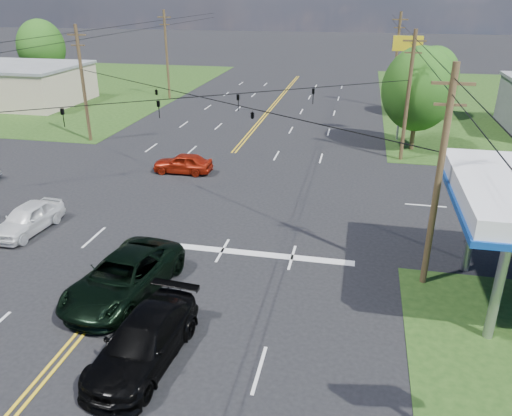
% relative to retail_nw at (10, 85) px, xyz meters
% --- Properties ---
extents(ground, '(280.00, 280.00, 0.00)m').
position_rel_retail_nw_xyz_m(ground, '(30.00, -22.00, -2.00)').
color(ground, black).
rests_on(ground, ground).
extents(grass_nw, '(46.00, 48.00, 0.03)m').
position_rel_retail_nw_xyz_m(grass_nw, '(-5.00, 10.00, -2.00)').
color(grass_nw, '#1D3B12').
rests_on(grass_nw, ground).
extents(stop_bar, '(10.00, 0.50, 0.02)m').
position_rel_retail_nw_xyz_m(stop_bar, '(35.00, -30.00, -2.00)').
color(stop_bar, silver).
rests_on(stop_bar, ground).
extents(retail_nw, '(16.00, 11.00, 4.00)m').
position_rel_retail_nw_xyz_m(retail_nw, '(0.00, 0.00, 0.00)').
color(retail_nw, '#C5B394').
rests_on(retail_nw, ground).
extents(pole_se, '(1.60, 0.28, 9.50)m').
position_rel_retail_nw_xyz_m(pole_se, '(43.00, -31.00, 2.92)').
color(pole_se, '#47371E').
rests_on(pole_se, ground).
extents(pole_nw, '(1.60, 0.28, 9.50)m').
position_rel_retail_nw_xyz_m(pole_nw, '(17.00, -13.00, 2.92)').
color(pole_nw, '#47371E').
rests_on(pole_nw, ground).
extents(pole_ne, '(1.60, 0.28, 9.50)m').
position_rel_retail_nw_xyz_m(pole_ne, '(43.00, -13.00, 2.92)').
color(pole_ne, '#47371E').
rests_on(pole_ne, ground).
extents(pole_left_far, '(1.60, 0.28, 10.00)m').
position_rel_retail_nw_xyz_m(pole_left_far, '(17.00, 6.00, 3.17)').
color(pole_left_far, '#47371E').
rests_on(pole_left_far, ground).
extents(pole_right_far, '(1.60, 0.28, 10.00)m').
position_rel_retail_nw_xyz_m(pole_right_far, '(43.00, 6.00, 3.17)').
color(pole_right_far, '#47371E').
rests_on(pole_right_far, ground).
extents(span_wire_signals, '(26.00, 18.00, 1.13)m').
position_rel_retail_nw_xyz_m(span_wire_signals, '(30.00, -22.00, 4.00)').
color(span_wire_signals, black).
rests_on(span_wire_signals, ground).
extents(power_lines, '(26.04, 100.00, 0.64)m').
position_rel_retail_nw_xyz_m(power_lines, '(30.00, -24.00, 6.60)').
color(power_lines, black).
rests_on(power_lines, ground).
extents(tree_right_a, '(5.70, 5.70, 8.18)m').
position_rel_retail_nw_xyz_m(tree_right_a, '(44.00, -10.00, 2.87)').
color(tree_right_a, '#47371E').
rests_on(tree_right_a, ground).
extents(tree_right_b, '(4.94, 4.94, 7.09)m').
position_rel_retail_nw_xyz_m(tree_right_b, '(46.50, 2.00, 2.22)').
color(tree_right_b, '#47371E').
rests_on(tree_right_b, ground).
extents(tree_far_l, '(6.08, 6.08, 8.72)m').
position_rel_retail_nw_xyz_m(tree_far_l, '(-2.00, 10.00, 3.19)').
color(tree_far_l, '#47371E').
rests_on(tree_far_l, ground).
extents(pickup_dkgreen, '(3.73, 6.66, 1.76)m').
position_rel_retail_nw_xyz_m(pickup_dkgreen, '(30.50, -34.64, -1.12)').
color(pickup_dkgreen, black).
rests_on(pickup_dkgreen, ground).
extents(suv_black, '(2.76, 5.80, 1.63)m').
position_rel_retail_nw_xyz_m(suv_black, '(33.00, -38.34, -1.18)').
color(suv_black, black).
rests_on(suv_black, ground).
extents(pickup_white, '(2.15, 4.60, 1.52)m').
position_rel_retail_nw_xyz_m(pickup_white, '(22.75, -30.00, -1.24)').
color(pickup_white, white).
rests_on(pickup_white, ground).
extents(sedan_red, '(4.20, 1.75, 1.42)m').
position_rel_retail_nw_xyz_m(sedan_red, '(27.67, -19.29, -1.29)').
color(sedan_red, '#A01E0B').
rests_on(sedan_red, ground).
extents(polesign_ne, '(2.38, 0.44, 8.62)m').
position_rel_retail_nw_xyz_m(polesign_ne, '(43.00, -7.29, 4.80)').
color(polesign_ne, '#A5A5AA').
rests_on(polesign_ne, ground).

